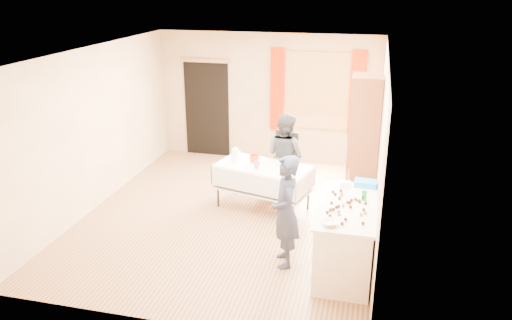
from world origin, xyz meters
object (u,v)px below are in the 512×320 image
(party_table, at_px, (263,183))
(chair, at_px, (282,172))
(girl, at_px, (285,212))
(woman, at_px, (285,156))
(cabinet, at_px, (364,139))
(counter, at_px, (345,237))

(party_table, bearing_deg, chair, 94.07)
(party_table, xyz_separation_m, girl, (0.66, -1.60, 0.31))
(girl, distance_m, woman, 2.22)
(girl, bearing_deg, woman, 172.07)
(party_table, relative_size, chair, 1.59)
(cabinet, relative_size, chair, 2.04)
(counter, xyz_separation_m, girl, (-0.78, -0.06, 0.31))
(counter, height_order, woman, woman)
(party_table, bearing_deg, woman, 80.90)
(cabinet, xyz_separation_m, woman, (-1.28, -0.21, -0.33))
(chair, relative_size, girl, 0.69)
(counter, height_order, girl, girl)
(woman, bearing_deg, cabinet, -137.65)
(cabinet, xyz_separation_m, chair, (-1.38, 0.07, -0.75))
(party_table, xyz_separation_m, chair, (0.16, 0.87, -0.13))
(counter, relative_size, party_table, 0.93)
(cabinet, xyz_separation_m, girl, (-0.88, -2.39, -0.31))
(chair, xyz_separation_m, woman, (0.09, -0.28, 0.43))
(chair, bearing_deg, cabinet, 11.45)
(woman, bearing_deg, party_table, 99.32)
(chair, bearing_deg, woman, -57.07)
(chair, height_order, girl, girl)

